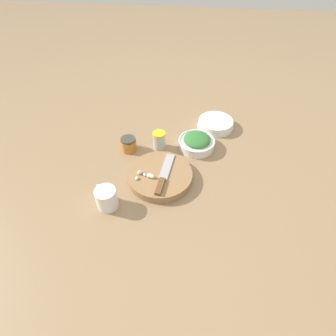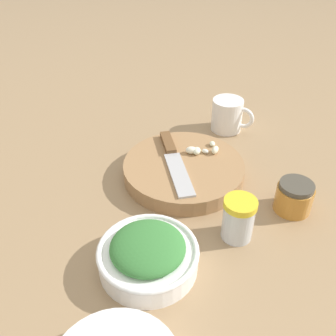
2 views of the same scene
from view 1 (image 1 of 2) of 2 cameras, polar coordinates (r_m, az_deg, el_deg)
name	(u,v)px [view 1 (image 1 of 2)]	position (r m, az deg, el deg)	size (l,w,h in m)	color
ground_plane	(173,169)	(1.10, 1.11, -0.14)	(5.00, 5.00, 0.00)	#997A56
cutting_board	(160,176)	(1.05, -1.72, -1.68)	(0.26, 0.26, 0.03)	#9E754C
chef_knife	(164,176)	(1.02, -0.93, -1.68)	(0.23, 0.05, 0.01)	brown
garlic_cloves	(146,175)	(1.02, -4.79, -1.55)	(0.05, 0.08, 0.02)	silver
herb_bowl	(197,142)	(1.19, 6.27, 5.62)	(0.16, 0.16, 0.06)	white
spice_jar	(159,140)	(1.17, -1.94, 6.09)	(0.06, 0.06, 0.08)	silver
coffee_mug	(106,198)	(0.97, -13.31, -6.35)	(0.09, 0.09, 0.08)	white
plate_stack	(216,124)	(1.33, 10.30, 9.46)	(0.18, 0.18, 0.04)	white
honey_jar	(129,144)	(1.18, -8.58, 5.15)	(0.07, 0.07, 0.06)	#BC7A2D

